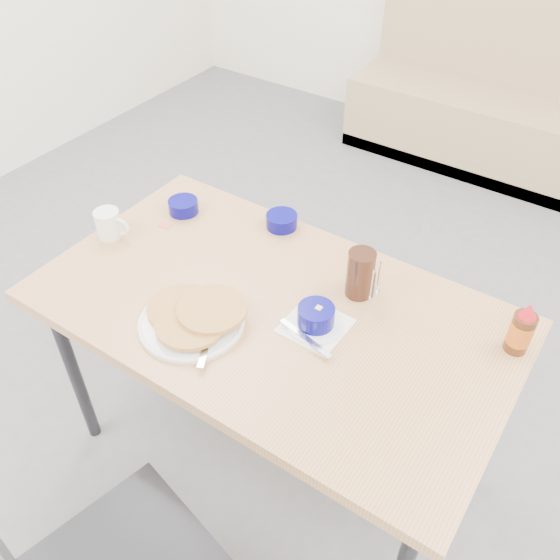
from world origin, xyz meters
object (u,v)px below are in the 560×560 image
Objects in this scene: creamer_bowl at (183,206)px; syrup_bottle at (521,330)px; coffee_mug at (109,224)px; condiment_caddy at (363,279)px; butter_bowl at (282,221)px; pancake_plate at (193,318)px; grits_setting at (316,319)px; amber_tumbler at (360,274)px; booth_bench at (511,112)px; dining_table at (272,321)px.

creamer_bowl is 1.17m from syrup_bottle.
coffee_mug is 0.85m from condiment_caddy.
coffee_mug is at bearing -140.81° from butter_bowl.
butter_bowl is at bearing 95.51° from pancake_plate.
syrup_bottle is (0.78, 0.41, 0.05)m from pancake_plate.
syrup_bottle is at bearing 25.30° from grits_setting.
amber_tumbler is (0.33, 0.37, 0.05)m from pancake_plate.
booth_bench reaches higher than syrup_bottle.
condiment_caddy is 0.70× the size of syrup_bottle.
grits_setting is 1.83× the size of creamer_bowl.
butter_bowl is at bearing 19.89° from creamer_bowl.
dining_table is 0.24m from pancake_plate.
syrup_bottle is at bearing 27.85° from pancake_plate.
booth_bench is 2.41m from creamer_bowl.
pancake_plate is at bearing -122.97° from condiment_caddy.
coffee_mug is 1.18× the size of creamer_bowl.
amber_tumbler is (0.38, -0.15, 0.05)m from butter_bowl.
grits_setting reaches higher than dining_table.
dining_table is 0.69m from syrup_bottle.
condiment_caddy is (0.03, 0.21, 0.01)m from grits_setting.
coffee_mug reaches higher than dining_table.
pancake_plate is (-0.14, -0.18, 0.08)m from dining_table.
pancake_plate is 1.82× the size of syrup_bottle.
syrup_bottle is (0.46, 0.02, 0.03)m from condiment_caddy.
condiment_caddy reaches higher than pancake_plate.
amber_tumbler reaches higher than pancake_plate.
pancake_plate is 0.89m from syrup_bottle.
condiment_caddy is (0.18, -2.32, 0.45)m from booth_bench.
syrup_bottle is (0.49, 0.23, 0.04)m from grits_setting.
condiment_caddy is (0.33, 0.39, 0.02)m from pancake_plate.
dining_table is 0.30m from amber_tumbler.
dining_table is at bearing -133.62° from amber_tumbler.
condiment_caddy is at bearing 80.79° from grits_setting.
grits_setting is at bearing 31.88° from pancake_plate.
creamer_bowl is 0.98× the size of butter_bowl.
syrup_bottle reaches higher than pancake_plate.
creamer_bowl is 0.68× the size of amber_tumbler.
booth_bench is at bearing 90.00° from dining_table.
amber_tumbler reaches higher than creamer_bowl.
coffee_mug reaches higher than butter_bowl.
booth_bench reaches higher than coffee_mug.
butter_bowl is (-0.19, 0.34, 0.09)m from dining_table.
booth_bench is 2.56m from dining_table.
amber_tumbler is at bearing -21.58° from butter_bowl.
condiment_caddy is at bearing 49.53° from dining_table.
syrup_bottle is (1.17, 0.01, 0.05)m from creamer_bowl.
grits_setting reaches higher than pancake_plate.
coffee_mug is (-0.64, -2.56, 0.46)m from booth_bench.
grits_setting is at bearing -86.64° from booth_bench.
butter_bowl is (0.33, 0.12, 0.00)m from creamer_bowl.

